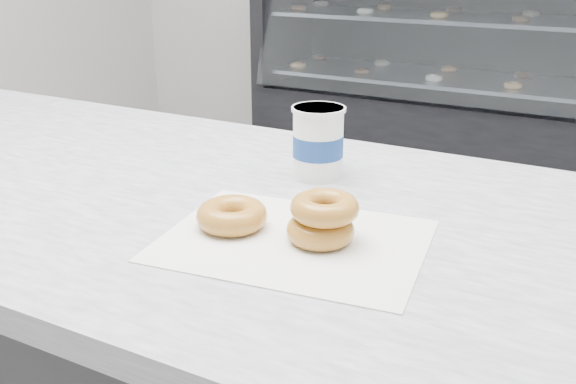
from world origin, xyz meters
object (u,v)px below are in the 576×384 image
object	(u,v)px
display_case	(478,97)
coffee_cup	(318,142)
donut_single	(232,215)
donut_stack	(323,219)

from	to	relation	value
display_case	coffee_cup	world-z (taller)	display_case
donut_single	coffee_cup	xyz separation A→B (m)	(0.01, 0.24, 0.04)
donut_stack	coffee_cup	size ratio (longest dim) A/B	0.99
display_case	coffee_cup	size ratio (longest dim) A/B	20.14
donut_stack	donut_single	bearing A→B (deg)	-172.32
donut_single	donut_stack	size ratio (longest dim) A/B	0.83
display_case	donut_stack	size ratio (longest dim) A/B	20.37
coffee_cup	donut_stack	bearing A→B (deg)	-55.66
donut_single	coffee_cup	bearing A→B (deg)	86.64
donut_single	donut_stack	bearing A→B (deg)	7.68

